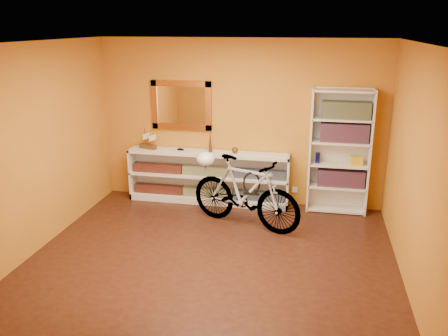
% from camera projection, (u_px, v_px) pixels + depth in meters
% --- Properties ---
extents(floor, '(4.50, 4.00, 0.01)m').
position_uv_depth(floor, '(213.00, 257.00, 5.85)').
color(floor, black).
rests_on(floor, ground).
extents(ceiling, '(4.50, 4.00, 0.01)m').
position_uv_depth(ceiling, '(211.00, 42.00, 5.07)').
color(ceiling, silver).
rests_on(ceiling, ground).
extents(back_wall, '(4.50, 0.01, 2.60)m').
position_uv_depth(back_wall, '(240.00, 123.00, 7.34)').
color(back_wall, '#B76D1B').
rests_on(back_wall, ground).
extents(left_wall, '(0.01, 4.00, 2.60)m').
position_uv_depth(left_wall, '(39.00, 147.00, 5.88)').
color(left_wall, '#B76D1B').
rests_on(left_wall, ground).
extents(right_wall, '(0.01, 4.00, 2.60)m').
position_uv_depth(right_wall, '(415.00, 168.00, 5.03)').
color(right_wall, '#B76D1B').
rests_on(right_wall, ground).
extents(gilt_mirror, '(0.98, 0.06, 0.78)m').
position_uv_depth(gilt_mirror, '(181.00, 105.00, 7.40)').
color(gilt_mirror, '#9C551C').
rests_on(gilt_mirror, back_wall).
extents(wall_socket, '(0.09, 0.02, 0.09)m').
position_uv_depth(wall_socket, '(295.00, 190.00, 7.46)').
color(wall_socket, silver).
rests_on(wall_socket, back_wall).
extents(console_unit, '(2.60, 0.35, 0.85)m').
position_uv_depth(console_unit, '(208.00, 177.00, 7.51)').
color(console_unit, silver).
rests_on(console_unit, floor).
extents(cd_row_lower, '(2.50, 0.13, 0.14)m').
position_uv_depth(cd_row_lower, '(208.00, 192.00, 7.57)').
color(cd_row_lower, black).
rests_on(cd_row_lower, console_unit).
extents(cd_row_upper, '(2.50, 0.13, 0.14)m').
position_uv_depth(cd_row_upper, '(208.00, 171.00, 7.46)').
color(cd_row_upper, navy).
rests_on(cd_row_upper, console_unit).
extents(model_ship, '(0.31, 0.19, 0.34)m').
position_uv_depth(model_ship, '(148.00, 138.00, 7.52)').
color(model_ship, '#422812').
rests_on(model_ship, console_unit).
extents(toy_car, '(0.00, 0.00, 0.00)m').
position_uv_depth(toy_car, '(181.00, 150.00, 7.47)').
color(toy_car, black).
rests_on(toy_car, console_unit).
extents(bronze_ornament, '(0.06, 0.06, 0.36)m').
position_uv_depth(bronze_ornament, '(210.00, 141.00, 7.32)').
color(bronze_ornament, '#50351B').
rests_on(bronze_ornament, console_unit).
extents(decorative_orb, '(0.10, 0.10, 0.10)m').
position_uv_depth(decorative_orb, '(235.00, 150.00, 7.29)').
color(decorative_orb, '#50351B').
rests_on(decorative_orb, console_unit).
extents(bookcase, '(0.90, 0.30, 1.90)m').
position_uv_depth(bookcase, '(339.00, 152.00, 6.99)').
color(bookcase, silver).
rests_on(bookcase, floor).
extents(book_row_a, '(0.70, 0.22, 0.26)m').
position_uv_depth(book_row_a, '(341.00, 178.00, 7.11)').
color(book_row_a, maroon).
rests_on(book_row_a, bookcase).
extents(book_row_b, '(0.70, 0.22, 0.28)m').
position_uv_depth(book_row_b, '(344.00, 132.00, 6.89)').
color(book_row_b, maroon).
rests_on(book_row_b, bookcase).
extents(book_row_c, '(0.70, 0.22, 0.25)m').
position_uv_depth(book_row_c, '(346.00, 110.00, 6.79)').
color(book_row_c, '#174552').
rests_on(book_row_c, bookcase).
extents(travel_mug, '(0.07, 0.07, 0.16)m').
position_uv_depth(travel_mug, '(318.00, 158.00, 7.07)').
color(travel_mug, '#151892').
rests_on(travel_mug, bookcase).
extents(red_tin, '(0.15, 0.15, 0.19)m').
position_uv_depth(red_tin, '(328.00, 111.00, 6.88)').
color(red_tin, maroon).
rests_on(red_tin, bookcase).
extents(yellow_bag, '(0.20, 0.15, 0.14)m').
position_uv_depth(yellow_bag, '(356.00, 161.00, 6.94)').
color(yellow_bag, yellow).
rests_on(yellow_bag, bookcase).
extents(bicycle, '(1.03, 1.80, 1.03)m').
position_uv_depth(bicycle, '(245.00, 192.00, 6.57)').
color(bicycle, silver).
rests_on(bicycle, floor).
extents(helmet, '(0.27, 0.26, 0.21)m').
position_uv_depth(helmet, '(206.00, 159.00, 6.79)').
color(helmet, white).
rests_on(helmet, bicycle).
extents(u_lock, '(0.25, 0.03, 0.25)m').
position_uv_depth(u_lock, '(252.00, 183.00, 6.48)').
color(u_lock, black).
rests_on(u_lock, bicycle).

